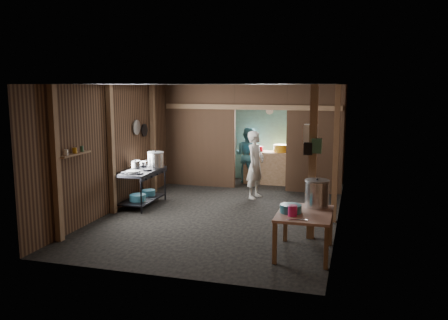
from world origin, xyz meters
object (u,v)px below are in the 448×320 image
(gas_range, at_px, (142,188))
(stove_pot_large, at_px, (156,160))
(pink_bucket, at_px, (293,211))
(yellow_tub, at_px, (280,148))
(stock_pot, at_px, (317,194))
(cook, at_px, (255,165))
(prep_table, at_px, (304,233))

(gas_range, distance_m, stove_pot_large, 0.70)
(pink_bucket, relative_size, yellow_tub, 0.46)
(stock_pot, bearing_deg, gas_range, 157.19)
(gas_range, distance_m, pink_bucket, 4.23)
(gas_range, xyz_separation_m, pink_bucket, (3.56, -2.25, 0.35))
(cook, bearing_deg, yellow_tub, 2.81)
(pink_bucket, distance_m, cook, 3.87)
(stove_pot_large, relative_size, stock_pot, 0.80)
(gas_range, height_order, stock_pot, stock_pot)
(gas_range, bearing_deg, stove_pot_large, 66.77)
(yellow_tub, bearing_deg, cook, -100.29)
(gas_range, relative_size, pink_bucket, 8.16)
(cook, bearing_deg, pink_bucket, -146.53)
(stove_pot_large, relative_size, pink_bucket, 2.25)
(pink_bucket, bearing_deg, gas_range, 147.65)
(pink_bucket, bearing_deg, stove_pot_large, 141.97)
(gas_range, xyz_separation_m, stove_pot_large, (0.17, 0.40, 0.56))
(prep_table, xyz_separation_m, yellow_tub, (-1.19, 5.06, 0.62))
(stock_pot, relative_size, cook, 0.30)
(gas_range, height_order, pink_bucket, pink_bucket)
(prep_table, relative_size, stock_pot, 2.45)
(stock_pot, relative_size, yellow_tub, 1.29)
(stock_pot, xyz_separation_m, pink_bucket, (-0.29, -0.63, -0.13))
(stock_pot, bearing_deg, pink_bucket, -114.94)
(stove_pot_large, bearing_deg, stock_pot, -28.70)
(stock_pot, height_order, pink_bucket, stock_pot)
(pink_bucket, xyz_separation_m, cook, (-1.35, 3.63, 0.03))
(yellow_tub, xyz_separation_m, cook, (-0.31, -1.68, -0.17))
(stock_pot, distance_m, yellow_tub, 4.87)
(stove_pot_large, xyz_separation_m, stock_pot, (3.68, -2.02, -0.07))
(pink_bucket, bearing_deg, yellow_tub, 101.10)
(stove_pot_large, bearing_deg, gas_range, -113.23)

